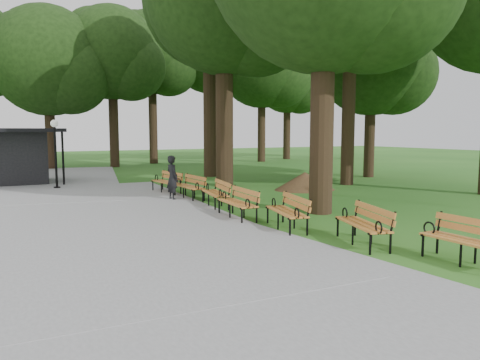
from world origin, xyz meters
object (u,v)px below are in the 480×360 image
bench_4 (215,193)px  lawn_tree_5 (372,60)px  bench_3 (237,203)px  person (172,178)px  dirt_mound (305,181)px  bench_5 (189,187)px  kiosk (9,156)px  bench_6 (166,182)px  lawn_tree_4 (210,3)px  bench_1 (362,225)px  lamp_post (55,139)px  bench_0 (469,242)px  bench_2 (286,212)px  lawn_tree_1 (351,3)px

bench_4 → lawn_tree_5: 13.87m
bench_3 → person: bearing=-170.4°
dirt_mound → bench_5: 5.31m
kiosk → bench_5: (5.81, -8.27, -0.87)m
dirt_mound → lawn_tree_5: lawn_tree_5 is taller
bench_6 → lawn_tree_5: (11.88, 1.17, 5.83)m
bench_6 → lawn_tree_4: lawn_tree_4 is taller
bench_3 → bench_1: bearing=18.6°
lamp_post → bench_0: size_ratio=1.56×
lamp_post → bench_5: lamp_post is taller
lamp_post → dirt_mound: lamp_post is taller
bench_0 → bench_3: (-1.73, 6.02, 0.00)m
kiosk → bench_6: (5.56, -6.40, -0.87)m
person → bench_1: person is taller
bench_1 → bench_4: 6.15m
bench_2 → bench_6: (-0.56, 7.93, 0.00)m
person → bench_5: person is taller
kiosk → bench_1: 17.77m
dirt_mound → bench_6: (-5.56, 1.73, 0.06)m
bench_0 → bench_6: (-1.81, 12.13, 0.00)m
kiosk → lawn_tree_1: size_ratio=0.38×
lawn_tree_4 → lawn_tree_5: 9.18m
kiosk → bench_5: size_ratio=2.20×
bench_0 → lawn_tree_5: lawn_tree_5 is taller
bench_4 → lawn_tree_4: size_ratio=0.15×
bench_0 → lawn_tree_5: bearing=140.8°
bench_6 → bench_4: bearing=-2.1°
lawn_tree_4 → dirt_mound: bearing=-80.5°
lamp_post → bench_4: bearing=-60.4°
person → lawn_tree_4: size_ratio=0.13×
dirt_mound → bench_1: (-4.40, -8.29, 0.06)m
dirt_mound → lamp_post: bearing=151.1°
lamp_post → lawn_tree_1: (12.24, -4.47, 6.07)m
lawn_tree_5 → person: bearing=-165.9°
person → bench_4: (0.77, -2.03, -0.37)m
person → bench_3: (0.47, -4.20, -0.37)m
bench_6 → lawn_tree_4: (4.36, 5.47, 8.85)m
bench_6 → lawn_tree_5: 13.29m
bench_5 → lamp_post: bearing=-145.7°
lamp_post → lawn_tree_1: 14.38m
bench_0 → lawn_tree_4: lawn_tree_4 is taller
bench_0 → lawn_tree_1: lawn_tree_1 is taller
bench_3 → bench_5: size_ratio=1.00×
bench_2 → bench_3: same height
kiosk → lawn_tree_1: 17.31m
dirt_mound → bench_5: (-5.30, -0.13, 0.06)m
bench_5 → lawn_tree_5: bearing=101.5°
bench_5 → lawn_tree_4: bearing=147.6°
lawn_tree_5 → bench_0: bearing=-127.1°
lamp_post → dirt_mound: 10.82m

